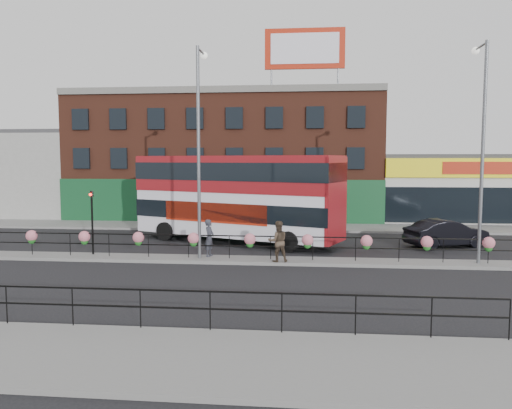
# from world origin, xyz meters

# --- Properties ---
(ground) EXTENTS (120.00, 120.00, 0.00)m
(ground) POSITION_xyz_m (0.00, 0.00, 0.00)
(ground) COLOR black
(ground) RESTS_ON ground
(south_pavement) EXTENTS (60.00, 4.00, 0.15)m
(south_pavement) POSITION_xyz_m (0.00, -12.00, 0.07)
(south_pavement) COLOR gray
(south_pavement) RESTS_ON ground
(north_pavement) EXTENTS (60.00, 4.00, 0.15)m
(north_pavement) POSITION_xyz_m (0.00, 12.00, 0.07)
(north_pavement) COLOR gray
(north_pavement) RESTS_ON ground
(median) EXTENTS (60.00, 1.60, 0.15)m
(median) POSITION_xyz_m (0.00, 0.00, 0.07)
(median) COLOR gray
(median) RESTS_ON ground
(yellow_line_inner) EXTENTS (60.00, 0.10, 0.01)m
(yellow_line_inner) POSITION_xyz_m (0.00, -9.70, 0.01)
(yellow_line_inner) COLOR gold
(yellow_line_inner) RESTS_ON ground
(yellow_line_outer) EXTENTS (60.00, 0.10, 0.01)m
(yellow_line_outer) POSITION_xyz_m (0.00, -9.88, 0.01)
(yellow_line_outer) COLOR gold
(yellow_line_outer) RESTS_ON ground
(brick_building) EXTENTS (25.00, 12.21, 10.30)m
(brick_building) POSITION_xyz_m (-4.00, 19.96, 5.13)
(brick_building) COLOR brown
(brick_building) RESTS_ON ground
(supermarket) EXTENTS (15.00, 12.25, 5.30)m
(supermarket) POSITION_xyz_m (16.00, 19.90, 2.65)
(supermarket) COLOR silver
(supermarket) RESTS_ON ground
(warehouse_west) EXTENTS (15.50, 12.00, 7.30)m
(warehouse_west) POSITION_xyz_m (-24.25, 20.00, 3.65)
(warehouse_west) COLOR #989793
(warehouse_west) RESTS_ON ground
(billboard) EXTENTS (6.00, 0.29, 4.40)m
(billboard) POSITION_xyz_m (2.50, 14.99, 13.18)
(billboard) COLOR #AF230E
(billboard) RESTS_ON brick_building
(median_railing) EXTENTS (30.04, 0.56, 1.23)m
(median_railing) POSITION_xyz_m (-0.00, 0.00, 1.05)
(median_railing) COLOR black
(median_railing) RESTS_ON median
(south_railing) EXTENTS (20.04, 0.05, 1.12)m
(south_railing) POSITION_xyz_m (-2.00, -10.10, 0.96)
(south_railing) COLOR black
(south_railing) RESTS_ON south_pavement
(double_decker_bus) EXTENTS (12.79, 7.64, 5.12)m
(double_decker_bus) POSITION_xyz_m (-1.42, 5.47, 3.14)
(double_decker_bus) COLOR white
(double_decker_bus) RESTS_ON ground
(car) EXTENTS (4.82, 5.79, 1.54)m
(car) POSITION_xyz_m (10.55, 5.20, 0.77)
(car) COLOR black
(car) RESTS_ON ground
(pedestrian_a) EXTENTS (0.82, 0.67, 1.82)m
(pedestrian_a) POSITION_xyz_m (-2.05, 0.43, 1.06)
(pedestrian_a) COLOR #31333D
(pedestrian_a) RESTS_ON median
(pedestrian_b) EXTENTS (1.29, 1.18, 1.92)m
(pedestrian_b) POSITION_xyz_m (1.37, -0.55, 1.11)
(pedestrian_b) COLOR #493A2C
(pedestrian_b) RESTS_ON median
(lamp_column_west) EXTENTS (0.36, 1.77, 10.10)m
(lamp_column_west) POSITION_xyz_m (-2.46, 0.27, 6.13)
(lamp_column_west) COLOR slate
(lamp_column_west) RESTS_ON median
(lamp_column_east) EXTENTS (0.36, 1.76, 10.05)m
(lamp_column_east) POSITION_xyz_m (10.57, 0.26, 6.11)
(lamp_column_east) COLOR slate
(lamp_column_east) RESTS_ON median
(traffic_light_median) EXTENTS (0.15, 0.28, 3.65)m
(traffic_light_median) POSITION_xyz_m (-8.00, 0.39, 2.47)
(traffic_light_median) COLOR black
(traffic_light_median) RESTS_ON median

